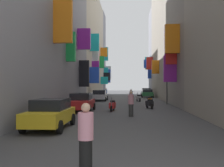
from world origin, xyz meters
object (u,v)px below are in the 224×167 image
at_px(traffic_light_near_corner, 167,77).
at_px(parked_car_green, 147,93).
at_px(pedestrian_near_left, 86,139).
at_px(parked_car_silver, 100,95).
at_px(pedestrian_mid_street, 131,97).
at_px(pedestrian_crossing, 131,104).
at_px(pedestrian_near_right, 106,93).
at_px(scooter_silver, 138,98).
at_px(scooter_red, 112,105).
at_px(parked_car_yellow, 50,113).
at_px(parked_car_white, 146,92).
at_px(scooter_black, 150,103).
at_px(scooter_orange, 150,100).
at_px(scooter_blue, 105,95).
at_px(parked_car_red, 81,102).

bearing_deg(traffic_light_near_corner, parked_car_green, 93.60).
xyz_separation_m(parked_car_green, pedestrian_near_left, (-4.21, -40.12, 0.12)).
xyz_separation_m(parked_car_silver, pedestrian_mid_street, (4.20, -7.15, 0.07)).
bearing_deg(parked_car_silver, pedestrian_mid_street, -59.54).
distance_m(pedestrian_near_left, pedestrian_mid_street, 23.11).
height_order(pedestrian_crossing, pedestrian_near_right, pedestrian_crossing).
height_order(parked_car_silver, traffic_light_near_corner, traffic_light_near_corner).
bearing_deg(scooter_silver, scooter_red, -101.26).
bearing_deg(parked_car_yellow, pedestrian_near_left, -67.05).
xyz_separation_m(scooter_silver, pedestrian_near_left, (-2.33, -29.17, 0.40)).
xyz_separation_m(parked_car_yellow, scooter_red, (2.51, 9.29, -0.30)).
relative_size(parked_car_white, pedestrian_mid_street, 2.47).
height_order(parked_car_silver, parked_car_yellow, parked_car_yellow).
bearing_deg(pedestrian_near_right, scooter_black, -73.08).
distance_m(parked_car_silver, pedestrian_crossing, 18.71).
relative_size(scooter_orange, pedestrian_crossing, 1.14).
distance_m(parked_car_silver, pedestrian_near_left, 30.36).
height_order(pedestrian_crossing, pedestrian_near_left, pedestrian_crossing).
relative_size(pedestrian_crossing, pedestrian_near_left, 1.01).
relative_size(parked_car_silver, parked_car_yellow, 1.07).
relative_size(scooter_blue, pedestrian_near_right, 1.18).
bearing_deg(pedestrian_near_left, traffic_light_near_corner, 77.45).
distance_m(scooter_silver, traffic_light_near_corner, 6.80).
height_order(scooter_black, pedestrian_mid_street, pedestrian_mid_street).
height_order(parked_car_green, pedestrian_mid_street, pedestrian_mid_street).
bearing_deg(scooter_orange, pedestrian_mid_street, -157.52).
distance_m(scooter_red, traffic_light_near_corner, 9.80).
bearing_deg(traffic_light_near_corner, scooter_orange, 169.55).
bearing_deg(scooter_black, scooter_silver, 93.18).
relative_size(parked_car_green, scooter_silver, 2.21).
distance_m(parked_car_green, pedestrian_near_right, 7.78).
relative_size(scooter_blue, pedestrian_near_left, 1.13).
bearing_deg(scooter_black, parked_car_yellow, -116.35).
bearing_deg(traffic_light_near_corner, pedestrian_crossing, -109.21).
xyz_separation_m(pedestrian_near_right, pedestrian_mid_street, (3.85, -13.18, 0.01)).
bearing_deg(parked_car_green, parked_car_white, 87.86).
relative_size(parked_car_red, scooter_black, 2.28).
distance_m(scooter_black, scooter_blue, 20.69).
bearing_deg(scooter_blue, pedestrian_near_right, -78.51).
height_order(scooter_red, scooter_orange, same).
bearing_deg(scooter_silver, pedestrian_mid_street, -99.55).
bearing_deg(parked_car_green, scooter_silver, -99.73).
relative_size(scooter_black, pedestrian_near_right, 1.13).
bearing_deg(parked_car_green, traffic_light_near_corner, -86.40).
distance_m(scooter_blue, traffic_light_near_corner, 16.84).
height_order(parked_car_white, pedestrian_near_left, pedestrian_near_left).
bearing_deg(pedestrian_near_left, scooter_red, 91.09).
xyz_separation_m(parked_car_red, pedestrian_near_left, (2.79, -15.30, 0.09)).
height_order(scooter_silver, scooter_blue, same).
xyz_separation_m(parked_car_red, parked_car_green, (7.00, 24.82, -0.03)).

